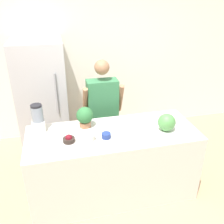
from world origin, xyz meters
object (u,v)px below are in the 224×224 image
at_px(watermelon, 167,122).
at_px(bowl_cherries, 69,139).
at_px(refrigerator, 42,97).
at_px(bowl_cream, 88,136).
at_px(potted_plant, 85,116).
at_px(person, 103,112).
at_px(bowl_small_blue, 106,136).
at_px(blender, 38,118).

height_order(watermelon, bowl_cherries, watermelon).
relative_size(refrigerator, bowl_cherries, 13.43).
height_order(bowl_cream, potted_plant, potted_plant).
height_order(person, bowl_cream, person).
xyz_separation_m(bowl_cherries, potted_plant, (0.22, 0.30, 0.10)).
xyz_separation_m(watermelon, bowl_small_blue, (-0.72, 0.02, -0.09)).
bearing_deg(potted_plant, bowl_small_blue, -58.58).
relative_size(blender, potted_plant, 1.29).
bearing_deg(blender, bowl_cherries, -46.80).
height_order(blender, potted_plant, blender).
xyz_separation_m(refrigerator, bowl_cream, (0.51, -1.43, 0.07)).
xyz_separation_m(refrigerator, bowl_cherries, (0.30, -1.41, 0.05)).
relative_size(person, bowl_cherries, 12.00).
distance_m(person, bowl_cream, 0.92).
height_order(refrigerator, bowl_small_blue, refrigerator).
bearing_deg(potted_plant, person, 58.29).
relative_size(bowl_small_blue, potted_plant, 0.41).
bearing_deg(watermelon, bowl_cream, 178.82).
distance_m(person, potted_plant, 0.66).
distance_m(bowl_cream, potted_plant, 0.33).
bearing_deg(bowl_cherries, watermelon, -1.68).
bearing_deg(bowl_small_blue, watermelon, -1.30).
relative_size(bowl_cherries, bowl_cream, 0.84).
bearing_deg(bowl_cherries, bowl_cream, -3.90).
bearing_deg(watermelon, bowl_cherries, 178.32).
bearing_deg(potted_plant, bowl_cream, -92.54).
height_order(watermelon, blender, blender).
xyz_separation_m(watermelon, bowl_cherries, (-1.14, 0.03, -0.08)).
height_order(person, watermelon, person).
bearing_deg(person, bowl_small_blue, -98.78).
bearing_deg(bowl_cream, person, 68.07).
distance_m(person, bowl_small_blue, 0.87).
bearing_deg(potted_plant, watermelon, -20.05).
height_order(bowl_cherries, bowl_small_blue, bowl_cherries).
relative_size(watermelon, potted_plant, 0.81).
bearing_deg(refrigerator, bowl_cherries, -77.81).
bearing_deg(bowl_cherries, person, 56.48).
height_order(watermelon, potted_plant, potted_plant).
xyz_separation_m(person, bowl_cherries, (-0.55, -0.83, 0.13)).
distance_m(person, blender, 1.03).
bearing_deg(bowl_cream, watermelon, -1.18).
height_order(bowl_cherries, bowl_cream, bowl_cream).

